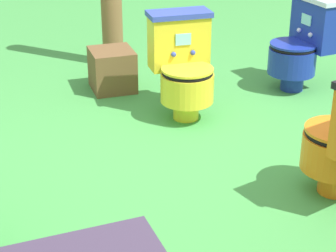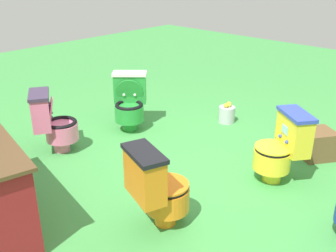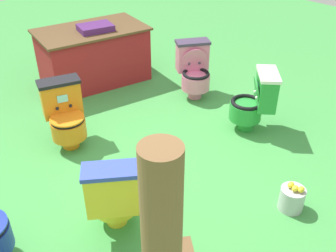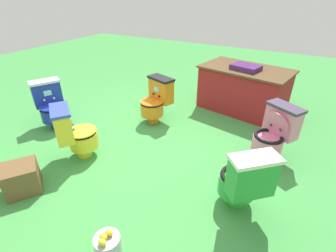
% 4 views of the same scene
% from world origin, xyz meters
% --- Properties ---
extents(ground, '(14.00, 14.00, 0.00)m').
position_xyz_m(ground, '(0.00, 0.00, 0.00)').
color(ground, '#429947').
extents(toilet_blue, '(0.62, 0.58, 0.73)m').
position_xyz_m(toilet_blue, '(-1.59, -0.13, 0.37)').
color(toilet_blue, '#192D9E').
rests_on(toilet_blue, ground).
extents(toilet_yellow, '(0.61, 0.63, 0.73)m').
position_xyz_m(toilet_yellow, '(-0.61, -0.56, 0.37)').
color(toilet_yellow, yellow).
rests_on(toilet_yellow, ground).
extents(small_crate, '(0.46, 0.47, 0.32)m').
position_xyz_m(small_crate, '(-0.67, -1.29, 0.16)').
color(small_crate, brown).
rests_on(small_crate, ground).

